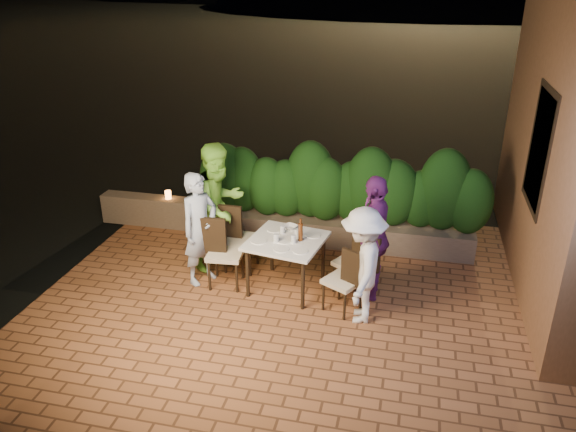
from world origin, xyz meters
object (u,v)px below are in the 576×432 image
(diner_blue, at_px, (200,229))
(diner_purple, at_px, (374,237))
(chair_right_front, at_px, (343,279))
(diner_green, at_px, (219,206))
(parapet_lamp, at_px, (168,195))
(chair_left_back, at_px, (241,238))
(chair_right_back, at_px, (353,261))
(chair_left_front, at_px, (225,252))
(diner_white, at_px, (362,266))
(dining_table, at_px, (286,264))
(bowl, at_px, (290,227))
(beer_bottle, at_px, (301,230))

(diner_blue, distance_m, diner_purple, 2.35)
(chair_right_front, bearing_deg, diner_purple, -96.21)
(diner_green, relative_size, parapet_lamp, 13.33)
(chair_left_back, bearing_deg, parapet_lamp, 145.96)
(chair_right_back, relative_size, parapet_lamp, 6.62)
(chair_left_front, relative_size, diner_white, 0.67)
(chair_left_back, relative_size, diner_green, 0.53)
(diner_blue, bearing_deg, dining_table, -59.46)
(chair_right_front, bearing_deg, bowl, -10.72)
(diner_white, xyz_separation_m, parapet_lamp, (-3.48, 2.04, -0.18))
(chair_left_back, relative_size, chair_right_back, 1.07)
(chair_left_back, xyz_separation_m, chair_right_back, (1.66, -0.27, -0.03))
(chair_right_front, xyz_separation_m, diner_blue, (-2.02, 0.30, 0.36))
(beer_bottle, bearing_deg, diner_blue, -177.33)
(diner_blue, bearing_deg, diner_purple, -58.03)
(dining_table, relative_size, diner_white, 0.64)
(chair_left_front, height_order, parapet_lamp, chair_left_front)
(diner_green, bearing_deg, dining_table, -86.90)
(chair_left_front, xyz_separation_m, chair_right_front, (1.66, -0.27, -0.05))
(chair_right_front, xyz_separation_m, diner_green, (-1.92, 0.84, 0.48))
(dining_table, relative_size, chair_right_back, 1.03)
(bowl, height_order, chair_left_back, chair_left_back)
(beer_bottle, distance_m, diner_blue, 1.40)
(chair_right_front, relative_size, diner_green, 0.48)
(dining_table, bearing_deg, bowl, 94.61)
(chair_left_front, bearing_deg, dining_table, 0.52)
(bowl, bearing_deg, parapet_lamp, 153.26)
(parapet_lamp, bearing_deg, diner_white, -30.42)
(chair_right_back, bearing_deg, bowl, 16.09)
(diner_green, height_order, diner_purple, diner_green)
(bowl, relative_size, chair_left_back, 0.19)
(diner_blue, bearing_deg, chair_right_back, -57.19)
(chair_left_back, bearing_deg, diner_white, -24.99)
(dining_table, height_order, beer_bottle, beer_bottle)
(diner_purple, bearing_deg, bowl, -101.03)
(dining_table, distance_m, bowl, 0.53)
(beer_bottle, relative_size, chair_left_front, 0.32)
(bowl, xyz_separation_m, diner_white, (1.10, -0.84, -0.02))
(diner_purple, bearing_deg, chair_left_back, -98.16)
(dining_table, distance_m, chair_left_back, 0.87)
(chair_left_back, xyz_separation_m, parapet_lamp, (-1.64, 1.15, 0.08))
(bowl, bearing_deg, chair_left_back, 176.12)
(diner_white, bearing_deg, diner_blue, -103.34)
(chair_right_front, bearing_deg, parapet_lamp, -1.61)
(dining_table, bearing_deg, diner_blue, -177.45)
(chair_left_front, bearing_deg, diner_white, -17.55)
(dining_table, bearing_deg, chair_left_front, -174.05)
(beer_bottle, relative_size, chair_left_back, 0.32)
(diner_white, bearing_deg, chair_right_back, -166.37)
(dining_table, relative_size, chair_left_front, 0.95)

